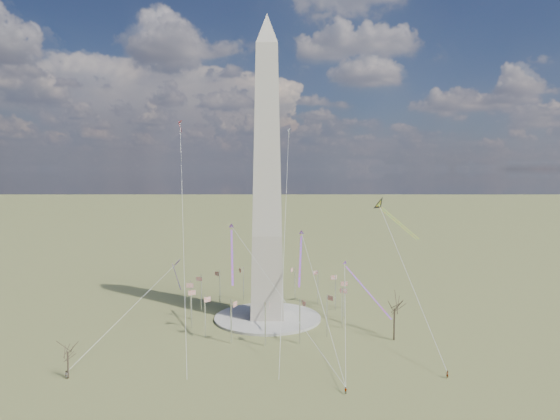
{
  "coord_description": "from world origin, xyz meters",
  "views": [
    {
      "loc": [
        4.37,
        -165.3,
        50.6
      ],
      "look_at": [
        4.19,
        0.0,
        37.05
      ],
      "focal_mm": 32.0,
      "sensor_mm": 36.0,
      "label": 1
    }
  ],
  "objects_px": {
    "tree_near": "(395,306)",
    "person_west": "(66,375)",
    "person_east": "(447,374)",
    "washington_monument": "(267,177)",
    "kite_delta_black": "(382,207)"
  },
  "relations": [
    {
      "from": "person_east",
      "to": "kite_delta_black",
      "type": "bearing_deg",
      "value": -110.65
    },
    {
      "from": "tree_near",
      "to": "person_west",
      "type": "xyz_separation_m",
      "value": [
        -85.64,
        -27.53,
        -9.2
      ]
    },
    {
      "from": "washington_monument",
      "to": "tree_near",
      "type": "height_order",
      "value": "washington_monument"
    },
    {
      "from": "washington_monument",
      "to": "person_east",
      "type": "xyz_separation_m",
      "value": [
        44.86,
        -48.1,
        -46.98
      ]
    },
    {
      "from": "tree_near",
      "to": "person_west",
      "type": "distance_m",
      "value": 90.43
    },
    {
      "from": "washington_monument",
      "to": "tree_near",
      "type": "relative_size",
      "value": 7.01
    },
    {
      "from": "washington_monument",
      "to": "person_east",
      "type": "relative_size",
      "value": 51.23
    },
    {
      "from": "tree_near",
      "to": "person_west",
      "type": "height_order",
      "value": "tree_near"
    },
    {
      "from": "washington_monument",
      "to": "person_west",
      "type": "relative_size",
      "value": 51.54
    },
    {
      "from": "washington_monument",
      "to": "kite_delta_black",
      "type": "bearing_deg",
      "value": 8.7
    },
    {
      "from": "person_east",
      "to": "person_west",
      "type": "bearing_deg",
      "value": -26.36
    },
    {
      "from": "person_west",
      "to": "kite_delta_black",
      "type": "distance_m",
      "value": 108.81
    },
    {
      "from": "washington_monument",
      "to": "person_west",
      "type": "bearing_deg",
      "value": -134.5
    },
    {
      "from": "person_east",
      "to": "person_west",
      "type": "height_order",
      "value": "person_east"
    },
    {
      "from": "tree_near",
      "to": "person_east",
      "type": "xyz_separation_m",
      "value": [
        6.75,
        -27.25,
        -9.2
      ]
    }
  ]
}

